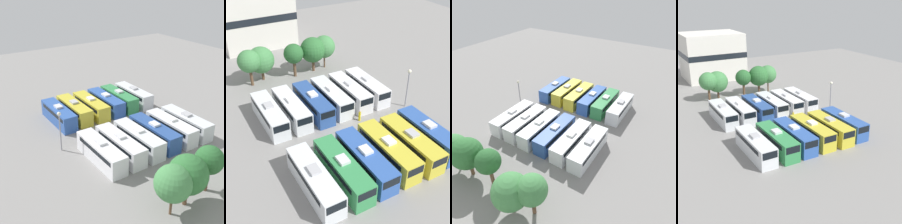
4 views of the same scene
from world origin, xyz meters
The scene contains 21 objects.
ground_plane centered at (0.00, 0.00, 0.00)m, with size 125.70×125.70×0.00m, color gray.
bus_0 centered at (-8.56, -7.59, 1.68)m, with size 2.63×10.18×3.41m.
bus_1 centered at (-5.02, -7.75, 1.68)m, with size 2.63×10.18×3.41m.
bus_2 centered at (-1.81, -7.62, 1.68)m, with size 2.63×10.18×3.41m.
bus_3 centered at (1.63, -7.55, 1.68)m, with size 2.63×10.18×3.41m.
bus_4 centered at (5.10, -7.78, 1.68)m, with size 2.63×10.18×3.41m.
bus_5 centered at (8.39, -7.43, 1.68)m, with size 2.63×10.18×3.41m.
bus_6 centered at (-8.57, 7.49, 1.68)m, with size 2.63×10.18×3.41m.
bus_7 centered at (-5.16, 7.44, 1.68)m, with size 2.63×10.18×3.41m.
bus_8 centered at (-1.63, 7.30, 1.68)m, with size 2.63×10.18×3.41m.
bus_9 centered at (1.72, 7.54, 1.68)m, with size 2.63×10.18×3.41m.
bus_10 centered at (5.16, 7.52, 1.68)m, with size 2.63×10.18×3.41m.
bus_11 centered at (8.53, 7.56, 1.68)m, with size 2.63×10.18×3.41m.
worker_person centered at (3.42, 1.68, 0.82)m, with size 0.36×0.36×1.77m.
light_pole centered at (12.06, 1.48, 4.55)m, with size 0.60×0.60×6.55m.
tree_0 centered at (-7.43, 20.70, 4.63)m, with size 4.02×4.02×6.68m.
tree_1 centered at (-4.99, 21.90, 3.92)m, with size 4.87×4.87×6.37m.
tree_2 centered at (0.76, 20.28, 4.50)m, with size 3.67×3.67×6.39m.
tree_3 centered at (4.85, 20.73, 4.30)m, with size 4.82×4.82×6.73m.
tree_4 centered at (7.45, 21.05, 4.34)m, with size 4.35×4.35×6.53m.
depot_building centered at (-0.30, 41.20, 6.39)m, with size 15.98×13.36×12.64m.
Camera 4 is at (-24.73, -46.56, 23.15)m, focal length 50.00 mm.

